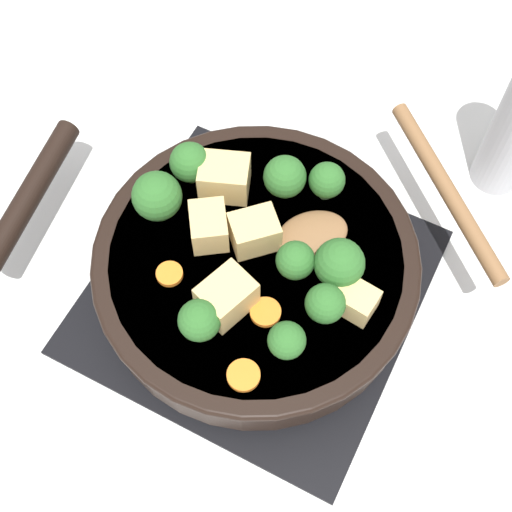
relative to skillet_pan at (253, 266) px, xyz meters
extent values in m
plane|color=silver|center=(0.00, 0.00, -0.05)|extent=(2.40, 2.40, 0.00)
cube|color=black|center=(0.00, 0.00, -0.05)|extent=(0.31, 0.31, 0.01)
torus|color=black|center=(0.00, 0.00, -0.03)|extent=(0.24, 0.24, 0.01)
cube|color=black|center=(0.00, 0.00, -0.03)|extent=(0.01, 0.23, 0.01)
cube|color=black|center=(0.00, 0.00, -0.03)|extent=(0.23, 0.01, 0.01)
cylinder|color=black|center=(0.00, 0.00, 0.00)|extent=(0.30, 0.30, 0.05)
cylinder|color=brown|center=(0.00, 0.00, 0.00)|extent=(0.27, 0.27, 0.04)
torus|color=black|center=(0.00, 0.00, 0.02)|extent=(0.31, 0.31, 0.01)
cylinder|color=black|center=(-0.03, 0.23, 0.01)|extent=(0.17, 0.05, 0.02)
ellipsoid|color=brown|center=(0.04, -0.04, 0.03)|extent=(0.08, 0.08, 0.01)
cylinder|color=brown|center=(0.14, -0.13, 0.03)|extent=(0.15, 0.17, 0.02)
cube|color=#DBB770|center=(-0.01, -0.10, 0.04)|extent=(0.03, 0.04, 0.03)
cube|color=#DBB770|center=(0.01, 0.01, 0.04)|extent=(0.05, 0.05, 0.03)
cube|color=#DBB770|center=(-0.06, 0.00, 0.04)|extent=(0.06, 0.05, 0.04)
cube|color=#DBB770|center=(0.00, 0.05, 0.04)|extent=(0.05, 0.05, 0.03)
cube|color=#DBB770|center=(0.05, 0.06, 0.04)|extent=(0.05, 0.06, 0.04)
cylinder|color=#709956|center=(-0.07, -0.07, 0.03)|extent=(0.01, 0.01, 0.01)
sphere|color=#2D6628|center=(-0.07, -0.07, 0.05)|extent=(0.03, 0.03, 0.03)
cylinder|color=#709956|center=(0.00, 0.10, 0.03)|extent=(0.01, 0.01, 0.01)
sphere|color=#2D6628|center=(0.00, 0.10, 0.05)|extent=(0.05, 0.05, 0.05)
cylinder|color=#709956|center=(0.01, -0.08, 0.03)|extent=(0.01, 0.01, 0.01)
sphere|color=#2D6628|center=(0.01, -0.08, 0.05)|extent=(0.05, 0.05, 0.05)
cylinder|color=#709956|center=(-0.09, 0.01, 0.03)|extent=(0.01, 0.01, 0.01)
sphere|color=#2D6628|center=(-0.09, 0.01, 0.05)|extent=(0.04, 0.04, 0.04)
cylinder|color=#709956|center=(0.00, -0.04, 0.03)|extent=(0.01, 0.01, 0.01)
sphere|color=#2D6628|center=(0.00, -0.04, 0.05)|extent=(0.04, 0.04, 0.04)
cylinder|color=#709956|center=(0.05, 0.09, 0.03)|extent=(0.01, 0.01, 0.01)
sphere|color=#2D6628|center=(0.05, 0.09, 0.05)|extent=(0.04, 0.04, 0.04)
cylinder|color=#709956|center=(0.07, 0.00, 0.03)|extent=(0.01, 0.01, 0.01)
sphere|color=#2D6628|center=(0.07, 0.00, 0.05)|extent=(0.04, 0.04, 0.04)
cylinder|color=#709956|center=(0.09, -0.03, 0.03)|extent=(0.01, 0.01, 0.01)
sphere|color=#2D6628|center=(0.09, -0.03, 0.05)|extent=(0.03, 0.03, 0.03)
cylinder|color=#709956|center=(-0.03, -0.08, 0.03)|extent=(0.01, 0.01, 0.01)
sphere|color=#2D6628|center=(-0.03, -0.08, 0.05)|extent=(0.04, 0.04, 0.04)
cylinder|color=orange|center=(-0.11, -0.05, 0.02)|extent=(0.03, 0.03, 0.01)
cylinder|color=orange|center=(-0.05, 0.06, 0.02)|extent=(0.02, 0.02, 0.01)
cylinder|color=orange|center=(-0.05, -0.04, 0.02)|extent=(0.03, 0.03, 0.01)
camera|label=1|loc=(-0.27, -0.14, 0.60)|focal=50.00mm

